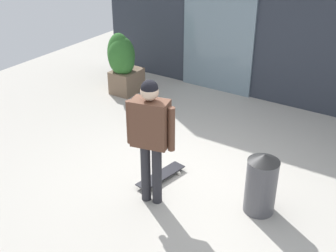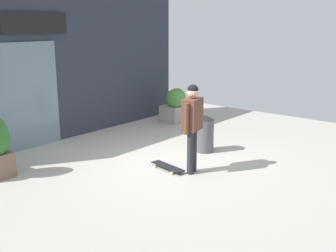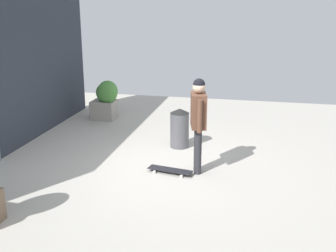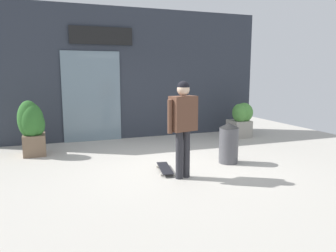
{
  "view_description": "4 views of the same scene",
  "coord_description": "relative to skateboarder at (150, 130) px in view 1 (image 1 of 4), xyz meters",
  "views": [
    {
      "loc": [
        2.7,
        -4.62,
        3.69
      ],
      "look_at": [
        -0.19,
        -0.16,
        0.88
      ],
      "focal_mm": 46.59,
      "sensor_mm": 36.0,
      "label": 1
    },
    {
      "loc": [
        -6.33,
        -5.27,
        2.89
      ],
      "look_at": [
        -0.19,
        -0.16,
        0.88
      ],
      "focal_mm": 43.96,
      "sensor_mm": 36.0,
      "label": 2
    },
    {
      "loc": [
        -7.44,
        -1.78,
        3.11
      ],
      "look_at": [
        -0.19,
        -0.16,
        0.88
      ],
      "focal_mm": 45.64,
      "sensor_mm": 36.0,
      "label": 3
    },
    {
      "loc": [
        -2.38,
        -6.07,
        1.92
      ],
      "look_at": [
        -0.19,
        -0.16,
        0.88
      ],
      "focal_mm": 35.32,
      "sensor_mm": 36.0,
      "label": 4
    }
  ],
  "objects": [
    {
      "name": "planter_box_left",
      "position": [
        -2.61,
        2.71,
        -0.4
      ],
      "size": [
        0.59,
        0.72,
        1.28
      ],
      "color": "brown",
      "rests_on": "ground_plane"
    },
    {
      "name": "skateboarder",
      "position": [
        0.0,
        0.0,
        0.0
      ],
      "size": [
        0.64,
        0.36,
        1.77
      ],
      "rotation": [
        0.0,
        0.0,
        1.8
      ],
      "color": "#28282D",
      "rests_on": "ground_plane"
    },
    {
      "name": "building_facade",
      "position": [
        0.06,
        4.09,
        0.75
      ],
      "size": [
        7.92,
        0.31,
        3.71
      ],
      "color": "#2D333D",
      "rests_on": "ground_plane"
    },
    {
      "name": "trash_bin",
      "position": [
        1.31,
        0.6,
        -0.66
      ],
      "size": [
        0.41,
        0.41,
        0.86
      ],
      "color": "#4C4C51",
      "rests_on": "ground_plane"
    },
    {
      "name": "skateboard",
      "position": [
        -0.17,
        0.48,
        -1.03
      ],
      "size": [
        0.36,
        0.86,
        0.08
      ],
      "rotation": [
        0.0,
        0.0,
        1.39
      ],
      "color": "black",
      "rests_on": "ground_plane"
    },
    {
      "name": "ground_plane",
      "position": [
        0.1,
        0.7,
        -1.09
      ],
      "size": [
        12.0,
        12.0,
        0.0
      ],
      "primitive_type": "plane",
      "color": "#B2ADA3"
    }
  ]
}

